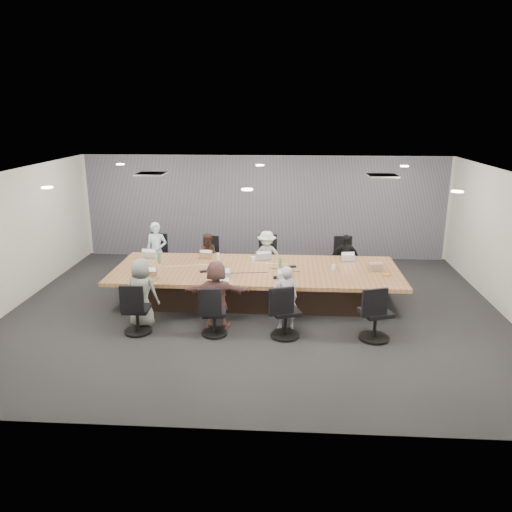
# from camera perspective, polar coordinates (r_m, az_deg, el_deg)

# --- Properties ---
(floor) EXTENTS (10.00, 8.00, 0.00)m
(floor) POSITION_cam_1_polar(r_m,az_deg,el_deg) (10.31, -0.14, -6.24)
(floor) COLOR #242426
(floor) RESTS_ON ground
(ceiling) EXTENTS (10.00, 8.00, 0.00)m
(ceiling) POSITION_cam_1_polar(r_m,az_deg,el_deg) (9.59, -0.15, 9.41)
(ceiling) COLOR white
(ceiling) RESTS_ON wall_back
(wall_back) EXTENTS (10.00, 0.00, 2.80)m
(wall_back) POSITION_cam_1_polar(r_m,az_deg,el_deg) (13.76, 0.95, 5.60)
(wall_back) COLOR beige
(wall_back) RESTS_ON ground
(wall_front) EXTENTS (10.00, 0.00, 2.80)m
(wall_front) POSITION_cam_1_polar(r_m,az_deg,el_deg) (6.10, -2.64, -8.45)
(wall_front) COLOR beige
(wall_front) RESTS_ON ground
(wall_left) EXTENTS (0.00, 8.00, 2.80)m
(wall_left) POSITION_cam_1_polar(r_m,az_deg,el_deg) (11.33, -26.27, 1.58)
(wall_left) COLOR beige
(wall_left) RESTS_ON ground
(curtain) EXTENTS (9.80, 0.04, 2.80)m
(curtain) POSITION_cam_1_polar(r_m,az_deg,el_deg) (13.68, 0.94, 5.54)
(curtain) COLOR slate
(curtain) RESTS_ON ground
(conference_table) EXTENTS (6.00, 2.20, 0.74)m
(conference_table) POSITION_cam_1_polar(r_m,az_deg,el_deg) (10.63, 0.03, -3.21)
(conference_table) COLOR black
(conference_table) RESTS_ON ground
(chair_0) EXTENTS (0.70, 0.70, 0.82)m
(chair_0) POSITION_cam_1_polar(r_m,az_deg,el_deg) (12.62, -10.81, -0.31)
(chair_0) COLOR black
(chair_0) RESTS_ON ground
(chair_1) EXTENTS (0.59, 0.59, 0.74)m
(chair_1) POSITION_cam_1_polar(r_m,az_deg,el_deg) (12.38, -5.05, -0.60)
(chair_1) COLOR black
(chair_1) RESTS_ON ground
(chair_2) EXTENTS (0.56, 0.56, 0.83)m
(chair_2) POSITION_cam_1_polar(r_m,az_deg,el_deg) (12.23, 1.30, -0.51)
(chair_2) COLOR black
(chair_2) RESTS_ON ground
(chair_3) EXTENTS (0.56, 0.56, 0.81)m
(chair_3) POSITION_cam_1_polar(r_m,az_deg,el_deg) (12.31, 9.88, -0.71)
(chair_3) COLOR black
(chair_3) RESTS_ON ground
(chair_4) EXTENTS (0.55, 0.55, 0.78)m
(chair_4) POSITION_cam_1_polar(r_m,az_deg,el_deg) (9.43, -13.43, -6.35)
(chair_4) COLOR black
(chair_4) RESTS_ON ground
(chair_5) EXTENTS (0.57, 0.57, 0.74)m
(chair_5) POSITION_cam_1_polar(r_m,az_deg,el_deg) (9.13, -4.80, -6.85)
(chair_5) COLOR black
(chair_5) RESTS_ON ground
(chair_6) EXTENTS (0.71, 0.71, 0.83)m
(chair_6) POSITION_cam_1_polar(r_m,az_deg,el_deg) (9.02, 3.37, -6.81)
(chair_6) COLOR black
(chair_6) RESTS_ON ground
(chair_7) EXTENTS (0.73, 0.73, 0.86)m
(chair_7) POSITION_cam_1_polar(r_m,az_deg,el_deg) (9.16, 13.49, -6.80)
(chair_7) COLOR black
(chair_7) RESTS_ON ground
(person_0) EXTENTS (0.52, 0.35, 1.40)m
(person_0) POSITION_cam_1_polar(r_m,az_deg,el_deg) (12.21, -11.28, 0.54)
(person_0) COLOR silver
(person_0) RESTS_ON ground
(laptop_0) EXTENTS (0.35, 0.25, 0.02)m
(laptop_0) POSITION_cam_1_polar(r_m,az_deg,el_deg) (11.69, -11.96, 0.03)
(laptop_0) COLOR #B2B2B7
(laptop_0) RESTS_ON conference_table
(person_1) EXTENTS (0.63, 0.53, 1.15)m
(person_1) POSITION_cam_1_polar(r_m,az_deg,el_deg) (11.98, -5.32, -0.13)
(person_1) COLOR #3E2723
(person_1) RESTS_ON ground
(laptop_1) EXTENTS (0.33, 0.26, 0.02)m
(laptop_1) POSITION_cam_1_polar(r_m,az_deg,el_deg) (11.42, -5.76, -0.08)
(laptop_1) COLOR #8C6647
(laptop_1) RESTS_ON conference_table
(person_2) EXTENTS (0.86, 0.57, 1.23)m
(person_2) POSITION_cam_1_polar(r_m,az_deg,el_deg) (11.84, 1.24, -0.06)
(person_2) COLOR silver
(person_2) RESTS_ON ground
(laptop_2) EXTENTS (0.39, 0.31, 0.02)m
(laptop_2) POSITION_cam_1_polar(r_m,az_deg,el_deg) (11.28, 1.12, -0.20)
(laptop_2) COLOR #B2B2B7
(laptop_2) RESTS_ON conference_table
(person_3) EXTENTS (0.71, 0.33, 1.19)m
(person_3) POSITION_cam_1_polar(r_m,az_deg,el_deg) (11.92, 10.10, -0.33)
(person_3) COLOR black
(person_3) RESTS_ON ground
(laptop_3) EXTENTS (0.31, 0.22, 0.02)m
(laptop_3) POSITION_cam_1_polar(r_m,az_deg,el_deg) (11.35, 10.43, -0.37)
(laptop_3) COLOR #B2B2B7
(laptop_3) RESTS_ON conference_table
(person_4) EXTENTS (0.71, 0.52, 1.32)m
(person_4) POSITION_cam_1_polar(r_m,az_deg,el_deg) (9.65, -12.95, -4.08)
(person_4) COLOR gray
(person_4) RESTS_ON ground
(laptop_4) EXTENTS (0.39, 0.30, 0.02)m
(laptop_4) POSITION_cam_1_polar(r_m,az_deg,el_deg) (10.11, -12.12, -2.54)
(laptop_4) COLOR #8C6647
(laptop_4) RESTS_ON conference_table
(person_5) EXTENTS (1.24, 0.44, 1.32)m
(person_5) POSITION_cam_1_polar(r_m,az_deg,el_deg) (9.35, -4.53, -4.38)
(person_5) COLOR brown
(person_5) RESTS_ON ground
(laptop_5) EXTENTS (0.36, 0.27, 0.02)m
(laptop_5) POSITION_cam_1_polar(r_m,az_deg,el_deg) (9.83, -4.10, -2.76)
(laptop_5) COLOR #B2B2B7
(laptop_5) RESTS_ON conference_table
(person_6) EXTENTS (0.49, 0.36, 1.23)m
(person_6) POSITION_cam_1_polar(r_m,az_deg,el_deg) (9.27, 3.40, -4.81)
(person_6) COLOR #A7A9C0
(person_6) RESTS_ON ground
(laptop_6) EXTENTS (0.33, 0.25, 0.02)m
(laptop_6) POSITION_cam_1_polar(r_m,az_deg,el_deg) (9.74, 3.44, -2.92)
(laptop_6) COLOR #B2B2B7
(laptop_6) RESTS_ON conference_table
(bottle_green_left) EXTENTS (0.09, 0.09, 0.24)m
(bottle_green_left) POSITION_cam_1_polar(r_m,az_deg,el_deg) (11.06, -11.02, -0.23)
(bottle_green_left) COLOR #43835A
(bottle_green_left) RESTS_ON conference_table
(bottle_green_right) EXTENTS (0.09, 0.09, 0.26)m
(bottle_green_right) POSITION_cam_1_polar(r_m,az_deg,el_deg) (10.41, 2.79, -0.92)
(bottle_green_right) COLOR #43835A
(bottle_green_right) RESTS_ON conference_table
(bottle_clear) EXTENTS (0.10, 0.10, 0.24)m
(bottle_clear) POSITION_cam_1_polar(r_m,az_deg,el_deg) (10.86, -4.37, -0.28)
(bottle_clear) COLOR silver
(bottle_clear) RESTS_ON conference_table
(cup_white_far) EXTENTS (0.10, 0.10, 0.11)m
(cup_white_far) POSITION_cam_1_polar(r_m,az_deg,el_deg) (11.02, -0.33, -0.35)
(cup_white_far) COLOR white
(cup_white_far) RESTS_ON conference_table
(cup_white_near) EXTENTS (0.11, 0.11, 0.10)m
(cup_white_near) POSITION_cam_1_polar(r_m,az_deg,el_deg) (10.57, 8.87, -1.30)
(cup_white_near) COLOR white
(cup_white_near) RESTS_ON conference_table
(mug_brown) EXTENTS (0.12, 0.12, 0.11)m
(mug_brown) POSITION_cam_1_polar(r_m,az_deg,el_deg) (10.62, -12.62, -1.38)
(mug_brown) COLOR brown
(mug_brown) RESTS_ON conference_table
(mic_left) EXTENTS (0.18, 0.15, 0.03)m
(mic_left) POSITION_cam_1_polar(r_m,az_deg,el_deg) (10.37, -6.00, -1.75)
(mic_left) COLOR black
(mic_left) RESTS_ON conference_table
(mic_right) EXTENTS (0.15, 0.11, 0.03)m
(mic_right) POSITION_cam_1_polar(r_m,az_deg,el_deg) (10.67, 4.24, -1.19)
(mic_right) COLOR black
(mic_right) RESTS_ON conference_table
(stapler) EXTENTS (0.16, 0.10, 0.06)m
(stapler) POSITION_cam_1_polar(r_m,az_deg,el_deg) (9.90, 2.45, -2.46)
(stapler) COLOR black
(stapler) RESTS_ON conference_table
(canvas_bag) EXTENTS (0.30, 0.22, 0.15)m
(canvas_bag) POSITION_cam_1_polar(r_m,az_deg,el_deg) (10.71, 13.52, -1.20)
(canvas_bag) COLOR gray
(canvas_bag) RESTS_ON conference_table
(snack_packet) EXTENTS (0.20, 0.17, 0.04)m
(snack_packet) POSITION_cam_1_polar(r_m,az_deg,el_deg) (10.42, 14.64, -2.09)
(snack_packet) COLOR #C1742A
(snack_packet) RESTS_ON conference_table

